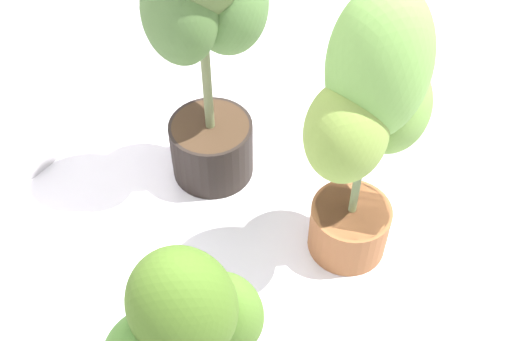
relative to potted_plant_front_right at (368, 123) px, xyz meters
The scene contains 3 objects.
ground_plane 0.59m from the potted_plant_front_right, 169.00° to the left, with size 8.00×8.00×0.00m, color silver.
potted_plant_front_right is the anchor object (origin of this frame).
potted_plant_back_right 0.49m from the potted_plant_front_right, 88.68° to the left, with size 0.35×0.34×0.97m.
Camera 1 is at (-0.65, -0.46, 1.48)m, focal length 44.17 mm.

